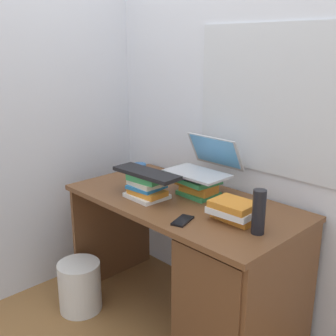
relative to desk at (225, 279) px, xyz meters
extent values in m
plane|color=olive|center=(-0.35, 0.03, -0.42)|extent=(6.00, 6.00, 0.00)
cube|color=silver|center=(-0.35, 0.42, 0.88)|extent=(6.00, 0.05, 2.60)
cube|color=silver|center=(-0.07, 0.39, 0.90)|extent=(0.90, 0.01, 0.80)
cube|color=silver|center=(-1.30, 0.03, 0.88)|extent=(0.05, 6.00, 2.60)
cube|color=brown|center=(-0.35, 0.03, 0.33)|extent=(1.36, 0.70, 0.03)
cube|color=brown|center=(-1.01, 0.03, -0.05)|extent=(0.02, 0.64, 0.73)
cube|color=brown|center=(0.32, 0.03, -0.05)|extent=(0.02, 0.64, 0.73)
cube|color=brown|center=(0.11, -0.01, -0.05)|extent=(0.41, 0.59, 0.70)
cube|color=#338C4C|center=(-0.33, 0.14, 0.36)|extent=(0.21, 0.18, 0.02)
cube|color=orange|center=(-0.32, 0.13, 0.39)|extent=(0.20, 0.14, 0.03)
cube|color=orange|center=(-0.33, 0.13, 0.41)|extent=(0.24, 0.13, 0.02)
cube|color=#338C4C|center=(-0.32, 0.13, 0.44)|extent=(0.23, 0.21, 0.03)
cube|color=#8C338C|center=(-0.34, 0.13, 0.46)|extent=(0.18, 0.16, 0.02)
cube|color=white|center=(-0.51, -0.10, 0.36)|extent=(0.22, 0.19, 0.02)
cube|color=orange|center=(-0.49, -0.11, 0.39)|extent=(0.21, 0.15, 0.03)
cube|color=#2672B2|center=(-0.51, -0.10, 0.41)|extent=(0.19, 0.19, 0.02)
cube|color=beige|center=(-0.51, -0.09, 0.43)|extent=(0.19, 0.16, 0.03)
cube|color=#338C4C|center=(-0.50, -0.10, 0.47)|extent=(0.21, 0.16, 0.04)
cube|color=orange|center=(0.04, 0.01, 0.37)|extent=(0.22, 0.14, 0.04)
cube|color=white|center=(0.03, 0.00, 0.40)|extent=(0.24, 0.19, 0.03)
cube|color=orange|center=(0.04, -0.01, 0.43)|extent=(0.21, 0.17, 0.03)
cube|color=#B7BABF|center=(-0.33, 0.13, 0.48)|extent=(0.36, 0.22, 0.01)
cube|color=#B7BABF|center=(-0.33, 0.28, 0.58)|extent=(0.36, 0.10, 0.19)
cube|color=#59A5E5|center=(-0.33, 0.28, 0.58)|extent=(0.32, 0.09, 0.17)
cube|color=black|center=(-0.50, -0.10, 0.49)|extent=(0.43, 0.16, 0.02)
ellipsoid|color=#A5A8AD|center=(-0.07, 0.04, 0.36)|extent=(0.06, 0.10, 0.04)
cylinder|color=#265999|center=(-0.84, 0.12, 0.39)|extent=(0.09, 0.09, 0.09)
torus|color=#265999|center=(-0.78, 0.12, 0.40)|extent=(0.05, 0.01, 0.05)
cylinder|color=black|center=(0.20, -0.04, 0.45)|extent=(0.06, 0.06, 0.21)
cube|color=black|center=(-0.13, -0.20, 0.35)|extent=(0.10, 0.15, 0.01)
cylinder|color=silver|center=(-0.83, -0.38, -0.26)|extent=(0.26, 0.26, 0.32)
camera|label=1|loc=(1.18, -1.56, 1.18)|focal=44.42mm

